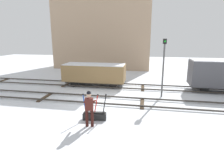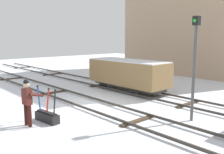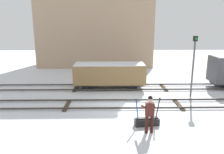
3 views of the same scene
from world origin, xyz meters
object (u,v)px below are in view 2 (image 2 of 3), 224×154
Objects in this scene: switch_lever_frame at (47,116)px; freight_car_far_end at (128,73)px; rail_worker at (28,100)px; signal_post at (195,59)px.

freight_car_far_end is at bearing 98.11° from switch_lever_frame.
freight_car_far_end is (-1.80, 7.34, 0.15)m from rail_worker.
signal_post is (3.93, 5.26, 1.53)m from rail_worker.
rail_worker is 0.33× the size of freight_car_far_end.
signal_post is at bearing 45.73° from rail_worker.
rail_worker is 6.74m from signal_post.
freight_car_far_end reaches higher than rail_worker.
rail_worker is 7.56m from freight_car_far_end.
signal_post reaches higher than switch_lever_frame.
freight_car_far_end is (-5.73, 2.08, -1.38)m from signal_post.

